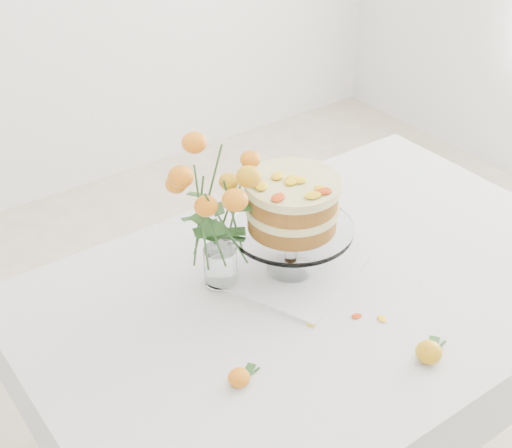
{
  "coord_description": "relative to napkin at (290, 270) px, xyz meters",
  "views": [
    {
      "loc": [
        -0.92,
        -0.99,
        1.83
      ],
      "look_at": [
        -0.12,
        0.11,
        0.91
      ],
      "focal_mm": 50.0,
      "sensor_mm": 36.0,
      "label": 1
    }
  ],
  "objects": [
    {
      "name": "rose_vase",
      "position": [
        -0.16,
        0.06,
        0.23
      ],
      "size": [
        0.3,
        0.3,
        0.4
      ],
      "rotation": [
        0.0,
        0.0,
        -0.14
      ],
      "color": "white",
      "rests_on": "table"
    },
    {
      "name": "stray_petal_c",
      "position": [
        0.06,
        -0.26,
        -0.0
      ],
      "size": [
        0.03,
        0.02,
        0.0
      ],
      "primitive_type": "ellipsoid",
      "color": "yellow",
      "rests_on": "table"
    },
    {
      "name": "table",
      "position": [
        0.04,
        -0.08,
        -0.09
      ],
      "size": [
        1.43,
        0.93,
        0.76
      ],
      "color": "tan",
      "rests_on": "ground"
    },
    {
      "name": "stray_petal_a",
      "position": [
        -0.08,
        -0.18,
        -0.0
      ],
      "size": [
        0.03,
        0.02,
        0.0
      ],
      "primitive_type": "ellipsoid",
      "color": "yellow",
      "rests_on": "table"
    },
    {
      "name": "napkin",
      "position": [
        0.0,
        0.0,
        0.0
      ],
      "size": [
        0.38,
        0.38,
        0.01
      ],
      "primitive_type": "cube",
      "rotation": [
        0.0,
        0.0,
        0.38
      ],
      "color": "white",
      "rests_on": "table"
    },
    {
      "name": "loose_rose_far",
      "position": [
        -0.31,
        -0.23,
        0.01
      ],
      "size": [
        0.08,
        0.05,
        0.04
      ],
      "rotation": [
        0.0,
        0.0,
        0.18
      ],
      "color": "#D45F0A",
      "rests_on": "table"
    },
    {
      "name": "stray_petal_b",
      "position": [
        0.02,
        -0.22,
        -0.0
      ],
      "size": [
        0.03,
        0.02,
        0.0
      ],
      "primitive_type": "ellipsoid",
      "color": "yellow",
      "rests_on": "table"
    },
    {
      "name": "loose_rose_near",
      "position": [
        0.05,
        -0.41,
        0.02
      ],
      "size": [
        0.1,
        0.06,
        0.05
      ],
      "rotation": [
        0.0,
        0.0,
        0.2
      ],
      "color": "gold",
      "rests_on": "table"
    },
    {
      "name": "cake_stand",
      "position": [
        0.0,
        -0.0,
        0.18
      ],
      "size": [
        0.29,
        0.29,
        0.26
      ],
      "rotation": [
        0.0,
        0.0,
        0.28
      ],
      "color": "white",
      "rests_on": "napkin"
    }
  ]
}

